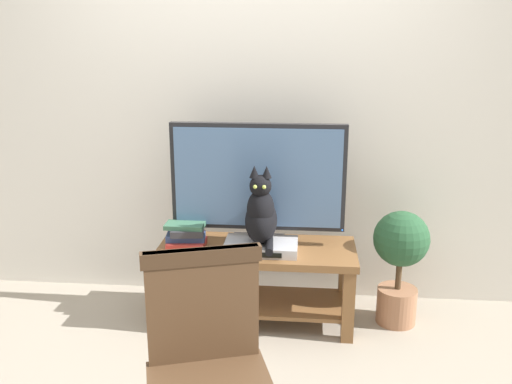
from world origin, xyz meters
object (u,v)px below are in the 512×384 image
Objects in this scene: tv_stand at (257,270)px; book_stack at (186,236)px; wooden_chair at (208,360)px; potted_plant at (400,257)px; cat at (261,214)px; tv at (258,180)px; media_box at (261,246)px.

tv_stand is 4.94× the size of book_stack.
wooden_chair reaches higher than potted_plant.
potted_plant is at bearing 8.63° from cat.
tv is 4.32× the size of book_stack.
potted_plant is at bearing 7.45° from media_box.
tv reaches higher than wooden_chair.
tv is 0.39m from media_box.
cat reaches higher than potted_plant.
wooden_chair is 1.65m from potted_plant.
cat is (0.03, -0.14, -0.17)m from tv.
tv is 2.20× the size of cat.
wooden_chair is 3.94× the size of book_stack.
media_box is 0.21m from cat.
tv_stand is 2.52× the size of cat.
tv is 2.42× the size of media_box.
media_box is (0.03, -0.12, -0.37)m from tv.
wooden_chair is (-0.09, -1.26, 0.04)m from media_box.
cat is at bearing -65.95° from tv_stand.
potted_plant is (0.83, 0.11, -0.08)m from media_box.
tv is at bearing 104.28° from media_box.
book_stack is (-0.42, -0.09, -0.33)m from tv.
tv reaches higher than cat.
wooden_chair is at bearing -92.51° from tv.
cat is (0.03, -0.07, 0.38)m from tv_stand.
media_box is at bearing 85.88° from wooden_chair.
tv is at bearing 12.08° from book_stack.
cat reaches higher than book_stack.
tv is at bearing 102.97° from cat.
wooden_chair is at bearing -74.32° from book_stack.
book_stack is at bearing -176.45° from potted_plant.
book_stack is (-0.36, 1.29, 0.00)m from wooden_chair.
book_stack is 1.29m from potted_plant.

